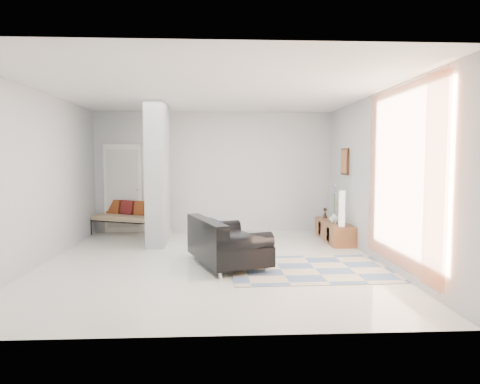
{
  "coord_description": "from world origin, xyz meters",
  "views": [
    {
      "loc": [
        0.11,
        -7.01,
        1.71
      ],
      "look_at": [
        0.49,
        0.6,
        1.11
      ],
      "focal_mm": 32.0,
      "sensor_mm": 36.0,
      "label": 1
    }
  ],
  "objects": [
    {
      "name": "floor",
      "position": [
        0.0,
        0.0,
        0.0
      ],
      "size": [
        6.0,
        6.0,
        0.0
      ],
      "primitive_type": "plane",
      "color": "white",
      "rests_on": "ground"
    },
    {
      "name": "ceiling",
      "position": [
        0.0,
        0.0,
        2.8
      ],
      "size": [
        6.0,
        6.0,
        0.0
      ],
      "primitive_type": "plane",
      "rotation": [
        3.14,
        0.0,
        0.0
      ],
      "color": "white",
      "rests_on": "wall_back"
    },
    {
      "name": "wall_back",
      "position": [
        0.0,
        3.0,
        1.4
      ],
      "size": [
        6.0,
        0.0,
        6.0
      ],
      "primitive_type": "plane",
      "rotation": [
        1.57,
        0.0,
        0.0
      ],
      "color": "silver",
      "rests_on": "ground"
    },
    {
      "name": "wall_front",
      "position": [
        0.0,
        -3.0,
        1.4
      ],
      "size": [
        6.0,
        0.0,
        6.0
      ],
      "primitive_type": "plane",
      "rotation": [
        -1.57,
        0.0,
        0.0
      ],
      "color": "silver",
      "rests_on": "ground"
    },
    {
      "name": "wall_left",
      "position": [
        -2.75,
        0.0,
        1.4
      ],
      "size": [
        0.0,
        6.0,
        6.0
      ],
      "primitive_type": "plane",
      "rotation": [
        1.57,
        0.0,
        1.57
      ],
      "color": "silver",
      "rests_on": "ground"
    },
    {
      "name": "wall_right",
      "position": [
        2.75,
        0.0,
        1.4
      ],
      "size": [
        0.0,
        6.0,
        6.0
      ],
      "primitive_type": "plane",
      "rotation": [
        1.57,
        0.0,
        -1.57
      ],
      "color": "silver",
      "rests_on": "ground"
    },
    {
      "name": "partition_column",
      "position": [
        -1.1,
        1.6,
        1.4
      ],
      "size": [
        0.35,
        1.2,
        2.8
      ],
      "primitive_type": "cube",
      "color": "#A0A5A7",
      "rests_on": "floor"
    },
    {
      "name": "hallway_door",
      "position": [
        -2.1,
        2.96,
        1.02
      ],
      "size": [
        0.85,
        0.06,
        2.04
      ],
      "primitive_type": "cube",
      "color": "white",
      "rests_on": "floor"
    },
    {
      "name": "curtain",
      "position": [
        2.67,
        -1.15,
        1.45
      ],
      "size": [
        0.0,
        2.55,
        2.55
      ],
      "primitive_type": "plane",
      "rotation": [
        1.57,
        0.0,
        1.57
      ],
      "color": "orange",
      "rests_on": "wall_right"
    },
    {
      "name": "wall_art",
      "position": [
        2.72,
        1.7,
        1.65
      ],
      "size": [
        0.04,
        0.45,
        0.55
      ],
      "primitive_type": "cube",
      "color": "#3F2211",
      "rests_on": "wall_right"
    },
    {
      "name": "media_console",
      "position": [
        2.52,
        1.7,
        0.21
      ],
      "size": [
        0.45,
        1.61,
        0.8
      ],
      "color": "brown",
      "rests_on": "floor"
    },
    {
      "name": "loveseat",
      "position": [
        0.2,
        -0.25,
        0.36
      ],
      "size": [
        1.39,
        1.79,
        0.76
      ],
      "rotation": [
        0.0,
        0.0,
        0.34
      ],
      "color": "silver",
      "rests_on": "floor"
    },
    {
      "name": "daybed",
      "position": [
        -1.91,
        2.64,
        0.42
      ],
      "size": [
        1.74,
        1.24,
        0.77
      ],
      "rotation": [
        0.0,
        0.0,
        -0.4
      ],
      "color": "black",
      "rests_on": "floor"
    },
    {
      "name": "area_rug",
      "position": [
        1.6,
        -0.57,
        0.01
      ],
      "size": [
        2.64,
        1.8,
        0.01
      ],
      "primitive_type": "cube",
      "rotation": [
        0.0,
        0.0,
        0.02
      ],
      "color": "#C3B495",
      "rests_on": "floor"
    },
    {
      "name": "cylinder_lamp",
      "position": [
        2.5,
        1.1,
        0.74
      ],
      "size": [
        0.13,
        0.13,
        0.69
      ],
      "primitive_type": "cylinder",
      "color": "silver",
      "rests_on": "media_console"
    },
    {
      "name": "bronze_figurine",
      "position": [
        2.47,
        2.29,
        0.51
      ],
      "size": [
        0.13,
        0.13,
        0.22
      ],
      "primitive_type": null,
      "rotation": [
        0.0,
        0.0,
        0.16
      ],
      "color": "black",
      "rests_on": "media_console"
    },
    {
      "name": "vase",
      "position": [
        2.47,
        1.55,
        0.51
      ],
      "size": [
        0.24,
        0.24,
        0.22
      ],
      "primitive_type": "imported",
      "rotation": [
        0.0,
        0.0,
        -0.16
      ],
      "color": "white",
      "rests_on": "media_console"
    }
  ]
}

